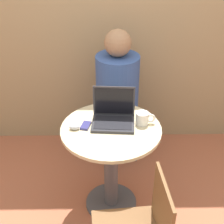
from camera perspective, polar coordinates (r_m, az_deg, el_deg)
The scene contains 8 objects.
ground_plane at distance 2.70m, azimuth -0.15°, elevation -16.28°, with size 12.00×12.00×0.00m, color #B26042.
back_wall at distance 2.87m, azimuth -0.45°, elevation 17.53°, with size 7.00×0.05×2.60m.
round_table at distance 2.34m, azimuth -0.17°, elevation -7.79°, with size 0.71×0.71×0.76m.
laptop at distance 2.22m, azimuth 0.26°, elevation -0.63°, with size 0.32×0.24×0.25m.
cell_phone at distance 2.21m, azimuth -4.83°, elevation -2.48°, with size 0.08×0.11×0.02m.
computer_mouse at distance 2.18m, azimuth -6.91°, elevation -2.77°, with size 0.07×0.04×0.04m.
coffee_cup at distance 2.22m, azimuth 5.68°, elevation -1.15°, with size 0.14×0.09×0.09m.
person_seated at distance 2.91m, azimuth 0.76°, elevation 1.15°, with size 0.42×0.60×1.27m.
Camera 1 is at (-0.02, -1.80, 2.02)m, focal length 50.00 mm.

